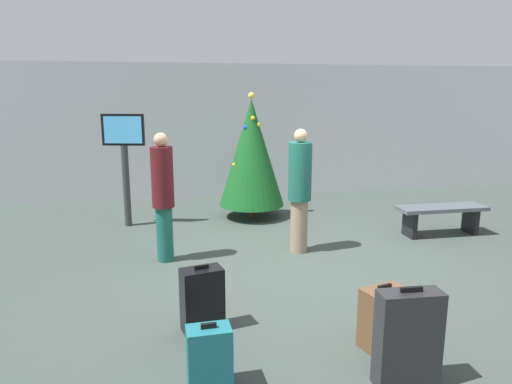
% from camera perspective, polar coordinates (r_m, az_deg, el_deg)
% --- Properties ---
extents(ground_plane, '(16.00, 16.00, 0.00)m').
position_cam_1_polar(ground_plane, '(6.34, 5.21, -9.00)').
color(ground_plane, '#38423D').
extents(back_wall, '(16.00, 0.20, 2.88)m').
position_cam_1_polar(back_wall, '(10.38, -1.56, 7.48)').
color(back_wall, '#B7BCC1').
rests_on(back_wall, ground_plane).
extents(holiday_tree, '(1.19, 1.19, 2.28)m').
position_cam_1_polar(holiday_tree, '(8.47, -0.55, 4.78)').
color(holiday_tree, '#4C3319').
rests_on(holiday_tree, ground_plane).
extents(flight_info_kiosk, '(0.71, 0.25, 1.93)m').
position_cam_1_polar(flight_info_kiosk, '(8.20, -15.81, 4.81)').
color(flight_info_kiosk, '#333338').
rests_on(flight_info_kiosk, ground_plane).
extents(waiting_bench, '(1.44, 0.44, 0.48)m').
position_cam_1_polar(waiting_bench, '(8.11, 21.72, -2.46)').
color(waiting_bench, '#4C5159').
rests_on(waiting_bench, ground_plane).
extents(traveller_0, '(0.35, 0.35, 1.78)m').
position_cam_1_polar(traveller_0, '(6.65, 5.36, 0.48)').
color(traveller_0, gray).
rests_on(traveller_0, ground_plane).
extents(traveller_1, '(0.32, 0.32, 1.76)m').
position_cam_1_polar(traveller_1, '(6.38, -11.30, -0.24)').
color(traveller_1, '#19594C').
rests_on(traveller_1, ground_plane).
extents(suitcase_0, '(0.45, 0.33, 0.60)m').
position_cam_1_polar(suitcase_0, '(4.52, 15.24, -14.60)').
color(suitcase_0, brown).
rests_on(suitcase_0, ground_plane).
extents(suitcase_1, '(0.44, 0.31, 0.67)m').
position_cam_1_polar(suitcase_1, '(4.65, -6.59, -12.93)').
color(suitcase_1, black).
rests_on(suitcase_1, ground_plane).
extents(suitcase_2, '(0.51, 0.23, 0.83)m').
position_cam_1_polar(suitcase_2, '(3.98, 18.07, -16.74)').
color(suitcase_2, '#232326').
rests_on(suitcase_2, ground_plane).
extents(suitcase_3, '(0.35, 0.23, 0.55)m').
position_cam_1_polar(suitcase_3, '(3.86, -5.73, -19.57)').
color(suitcase_3, '#19606B').
rests_on(suitcase_3, ground_plane).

